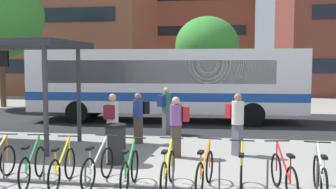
% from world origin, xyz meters
% --- Properties ---
extents(bus_lane_asphalt, '(80.00, 7.20, 0.01)m').
position_xyz_m(bus_lane_asphalt, '(0.00, 10.03, 0.00)').
color(bus_lane_asphalt, '#232326').
rests_on(bus_lane_asphalt, ground).
extents(city_bus, '(12.13, 3.14, 3.20)m').
position_xyz_m(city_bus, '(-0.93, 10.03, 1.78)').
color(city_bus, white).
rests_on(city_bus, ground).
extents(bike_rack, '(7.53, 0.10, 0.70)m').
position_xyz_m(bike_rack, '(0.17, 0.72, 0.09)').
color(bike_rack, '#47474C').
rests_on(bike_rack, ground).
extents(parked_bicycle_green_1, '(0.52, 1.70, 0.99)m').
position_xyz_m(parked_bicycle_green_1, '(-2.42, 0.68, 0.38)').
color(parked_bicycle_green_1, black).
rests_on(parked_bicycle_green_1, ground).
extents(parked_bicycle_yellow_2, '(0.52, 1.72, 0.99)m').
position_xyz_m(parked_bicycle_yellow_2, '(-1.71, 0.61, 0.38)').
color(parked_bicycle_yellow_2, black).
rests_on(parked_bicycle_yellow_2, ground).
extents(parked_bicycle_silver_3, '(0.52, 1.72, 0.99)m').
position_xyz_m(parked_bicycle_silver_3, '(-1.00, 0.83, 0.38)').
color(parked_bicycle_silver_3, black).
rests_on(parked_bicycle_silver_3, ground).
extents(parked_bicycle_green_4, '(0.52, 1.72, 0.99)m').
position_xyz_m(parked_bicycle_green_4, '(-0.25, 0.64, 0.38)').
color(parked_bicycle_green_4, black).
rests_on(parked_bicycle_green_4, ground).
extents(parked_bicycle_yellow_5, '(0.52, 1.72, 0.99)m').
position_xyz_m(parked_bicycle_yellow_5, '(0.52, 0.75, 0.38)').
color(parked_bicycle_yellow_5, black).
rests_on(parked_bicycle_yellow_5, ground).
extents(parked_bicycle_orange_6, '(0.52, 1.71, 0.99)m').
position_xyz_m(parked_bicycle_orange_6, '(1.28, 0.82, 0.38)').
color(parked_bicycle_orange_6, black).
rests_on(parked_bicycle_orange_6, ground).
extents(parked_bicycle_yellow_7, '(0.52, 1.72, 0.99)m').
position_xyz_m(parked_bicycle_yellow_7, '(2.01, 0.70, 0.38)').
color(parked_bicycle_yellow_7, black).
rests_on(parked_bicycle_yellow_7, ground).
extents(parked_bicycle_red_8, '(0.52, 1.71, 0.99)m').
position_xyz_m(parked_bicycle_red_8, '(2.83, 0.78, 0.38)').
color(parked_bicycle_red_8, black).
rests_on(parked_bicycle_red_8, ground).
extents(parked_bicycle_white_9, '(0.52, 1.72, 0.99)m').
position_xyz_m(parked_bicycle_white_9, '(3.52, 0.77, 0.38)').
color(parked_bicycle_white_9, black).
rests_on(parked_bicycle_white_9, ground).
extents(commuter_maroon_pack_0, '(0.36, 0.54, 1.72)m').
position_xyz_m(commuter_maroon_pack_0, '(-1.58, 3.76, 0.99)').
color(commuter_maroon_pack_0, '#565660').
rests_on(commuter_maroon_pack_0, ground).
extents(commuter_red_pack_1, '(0.59, 0.58, 1.76)m').
position_xyz_m(commuter_red_pack_1, '(2.00, 3.96, 1.02)').
color(commuter_red_pack_1, '#565660').
rests_on(commuter_red_pack_1, ground).
extents(commuter_red_pack_2, '(0.59, 0.45, 1.69)m').
position_xyz_m(commuter_red_pack_2, '(0.36, 3.49, 0.98)').
color(commuter_red_pack_2, '#47382D').
rests_on(commuter_red_pack_2, ground).
extents(commuter_navy_pack_3, '(0.56, 0.60, 1.72)m').
position_xyz_m(commuter_navy_pack_3, '(-0.50, 6.91, 1.00)').
color(commuter_navy_pack_3, '#565660').
rests_on(commuter_navy_pack_3, ground).
extents(commuter_black_pack_6, '(0.61, 0.54, 1.65)m').
position_xyz_m(commuter_black_pack_6, '(-1.09, 5.13, 0.95)').
color(commuter_black_pack_6, '#47382D').
rests_on(commuter_black_pack_6, ground).
extents(trash_bin, '(0.55, 0.55, 1.03)m').
position_xyz_m(trash_bin, '(-1.13, 2.59, 0.52)').
color(trash_bin, '#232328').
rests_on(trash_bin, ground).
extents(street_tree_0, '(5.03, 5.03, 8.01)m').
position_xyz_m(street_tree_0, '(-11.61, 14.28, 5.46)').
color(street_tree_0, brown).
rests_on(street_tree_0, ground).
extents(street_tree_1, '(3.64, 3.64, 5.29)m').
position_xyz_m(street_tree_1, '(0.58, 15.15, 3.61)').
color(street_tree_1, brown).
rests_on(street_tree_1, ground).
extents(building_left_wing, '(22.08, 10.83, 15.95)m').
position_xyz_m(building_left_wing, '(-16.44, 26.96, 7.98)').
color(building_left_wing, brown).
rests_on(building_left_wing, ground).
extents(building_centre_block, '(16.48, 13.54, 16.17)m').
position_xyz_m(building_centre_block, '(-3.37, 44.80, 8.09)').
color(building_centre_block, brown).
rests_on(building_centre_block, ground).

